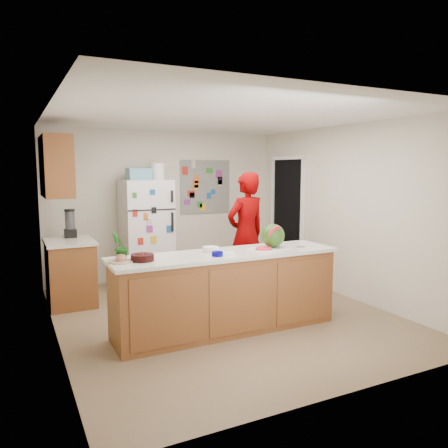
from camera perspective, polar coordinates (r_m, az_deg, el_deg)
name	(u,v)px	position (r m, az deg, el deg)	size (l,w,h in m)	color
floor	(223,315)	(5.75, -0.14, -11.86)	(4.00, 4.50, 0.02)	brown
wall_back	(165,205)	(7.56, -7.71, 2.44)	(4.00, 0.02, 2.50)	beige
wall_left	(52,228)	(4.94, -21.58, -0.51)	(0.02, 4.50, 2.50)	beige
wall_right	(347,212)	(6.60, 15.72, 1.56)	(0.02, 4.50, 2.50)	beige
ceiling	(223,116)	(5.48, -0.14, 13.93)	(4.00, 4.50, 0.02)	white
doorway	(288,218)	(7.75, 8.35, 0.83)	(0.03, 0.85, 2.04)	black
peninsula_base	(226,293)	(5.11, 0.32, -9.05)	(2.60, 0.62, 0.88)	brown
peninsula_top	(226,254)	(5.00, 0.33, -3.98)	(2.68, 0.70, 0.04)	silver
side_counter_base	(71,274)	(6.44, -19.41, -6.13)	(0.60, 0.80, 0.86)	brown
side_counter_top	(69,242)	(6.35, -19.58, -2.18)	(0.64, 0.84, 0.04)	silver
upper_cabinets	(56,167)	(6.21, -21.12, 7.01)	(0.35, 1.00, 0.80)	brown
refrigerator	(146,233)	(7.11, -10.12, -1.15)	(0.75, 0.70, 1.70)	silver
fridge_top_bin	(139,174)	(7.01, -11.08, 6.43)	(0.35, 0.28, 0.18)	#5999B2
photo_collage	(205,187)	(7.79, -2.44, 4.85)	(0.95, 0.01, 0.95)	slate
person	(246,234)	(6.44, 2.90, -1.34)	(0.67, 0.44, 1.83)	#6B0001
blender_appliance	(70,224)	(6.56, -19.47, -0.03)	(0.13, 0.13, 0.38)	black
cutting_board	(269,248)	(5.25, 5.93, -3.18)	(0.44, 0.33, 0.01)	white
watermelon	(273,236)	(5.27, 6.39, -1.51)	(0.28, 0.28, 0.28)	#225F15
watermelon_slice	(264,248)	(5.15, 5.20, -3.19)	(0.19, 0.19, 0.02)	red
cherry_bowl	(142,258)	(4.62, -10.60, -4.33)	(0.24, 0.24, 0.07)	black
white_bowl	(211,249)	(5.03, -1.73, -3.33)	(0.19, 0.19, 0.06)	white
cobalt_bowl	(217,254)	(4.79, -0.88, -3.93)	(0.13, 0.13, 0.05)	#030069
plate	(121,261)	(4.61, -13.28, -4.78)	(0.26, 0.26, 0.02)	tan
paper_towel	(226,253)	(4.90, 0.29, -3.85)	(0.18, 0.16, 0.02)	silver
keys	(301,247)	(5.41, 10.03, -2.94)	(0.09, 0.04, 0.01)	gray
potted_plant	(120,247)	(4.61, -13.43, -2.89)	(0.17, 0.14, 0.31)	#13470C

